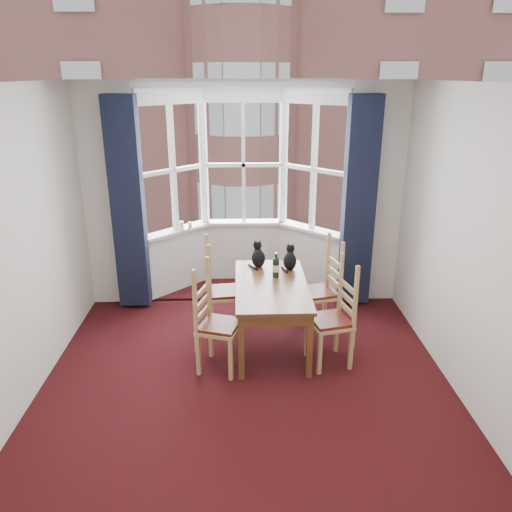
{
  "coord_description": "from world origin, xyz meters",
  "views": [
    {
      "loc": [
        -0.03,
        -3.89,
        2.87
      ],
      "look_at": [
        0.12,
        1.05,
        1.05
      ],
      "focal_mm": 35.0,
      "sensor_mm": 36.0,
      "label": 1
    }
  ],
  "objects_px": {
    "chair_right_far": "(326,293)",
    "candle_short": "(190,226)",
    "dining_table": "(271,291)",
    "chair_right_near": "(338,321)",
    "candle_tall": "(182,226)",
    "chair_left_near": "(211,326)",
    "chair_left_far": "(217,294)",
    "cat_left": "(258,257)",
    "wine_bottle": "(276,266)",
    "cat_right": "(290,260)"
  },
  "relations": [
    {
      "from": "wine_bottle",
      "to": "cat_right",
      "type": "bearing_deg",
      "value": 53.9
    },
    {
      "from": "cat_left",
      "to": "cat_right",
      "type": "xyz_separation_m",
      "value": [
        0.36,
        -0.1,
        -0.0
      ]
    },
    {
      "from": "cat_left",
      "to": "dining_table",
      "type": "bearing_deg",
      "value": -76.68
    },
    {
      "from": "cat_right",
      "to": "wine_bottle",
      "type": "bearing_deg",
      "value": -126.1
    },
    {
      "from": "dining_table",
      "to": "cat_right",
      "type": "distance_m",
      "value": 0.53
    },
    {
      "from": "chair_left_near",
      "to": "cat_right",
      "type": "relative_size",
      "value": 3.09
    },
    {
      "from": "chair_right_far",
      "to": "wine_bottle",
      "type": "bearing_deg",
      "value": -166.65
    },
    {
      "from": "dining_table",
      "to": "wine_bottle",
      "type": "xyz_separation_m",
      "value": [
        0.06,
        0.19,
        0.21
      ]
    },
    {
      "from": "chair_left_near",
      "to": "chair_left_far",
      "type": "xyz_separation_m",
      "value": [
        0.02,
        0.78,
        0.0
      ]
    },
    {
      "from": "cat_right",
      "to": "candle_short",
      "type": "distance_m",
      "value": 1.71
    },
    {
      "from": "dining_table",
      "to": "candle_short",
      "type": "relative_size",
      "value": 15.04
    },
    {
      "from": "wine_bottle",
      "to": "chair_left_near",
      "type": "bearing_deg",
      "value": -137.71
    },
    {
      "from": "chair_left_far",
      "to": "candle_short",
      "type": "bearing_deg",
      "value": 108.07
    },
    {
      "from": "cat_left",
      "to": "candle_tall",
      "type": "xyz_separation_m",
      "value": [
        -1.0,
        1.04,
        0.08
      ]
    },
    {
      "from": "chair_left_far",
      "to": "candle_tall",
      "type": "xyz_separation_m",
      "value": [
        -0.52,
        1.23,
        0.46
      ]
    },
    {
      "from": "chair_left_near",
      "to": "wine_bottle",
      "type": "bearing_deg",
      "value": 42.29
    },
    {
      "from": "chair_right_near",
      "to": "cat_left",
      "type": "relative_size",
      "value": 2.96
    },
    {
      "from": "chair_right_near",
      "to": "cat_left",
      "type": "height_order",
      "value": "cat_left"
    },
    {
      "from": "chair_right_near",
      "to": "cat_left",
      "type": "bearing_deg",
      "value": 131.21
    },
    {
      "from": "wine_bottle",
      "to": "chair_right_near",
      "type": "bearing_deg",
      "value": -42.81
    },
    {
      "from": "candle_short",
      "to": "chair_left_far",
      "type": "bearing_deg",
      "value": -71.93
    },
    {
      "from": "chair_left_far",
      "to": "chair_right_far",
      "type": "height_order",
      "value": "same"
    },
    {
      "from": "dining_table",
      "to": "cat_right",
      "type": "height_order",
      "value": "cat_right"
    },
    {
      "from": "cat_left",
      "to": "candle_short",
      "type": "xyz_separation_m",
      "value": [
        -0.89,
        1.07,
        0.07
      ]
    },
    {
      "from": "chair_left_far",
      "to": "candle_tall",
      "type": "bearing_deg",
      "value": 112.96
    },
    {
      "from": "chair_left_far",
      "to": "candle_short",
      "type": "relative_size",
      "value": 9.58
    },
    {
      "from": "wine_bottle",
      "to": "candle_short",
      "type": "relative_size",
      "value": 3.0
    },
    {
      "from": "chair_left_near",
      "to": "wine_bottle",
      "type": "relative_size",
      "value": 3.19
    },
    {
      "from": "chair_right_far",
      "to": "candle_short",
      "type": "xyz_separation_m",
      "value": [
        -1.68,
        1.26,
        0.45
      ]
    },
    {
      "from": "chair_left_far",
      "to": "wine_bottle",
      "type": "xyz_separation_m",
      "value": [
        0.67,
        -0.15,
        0.39
      ]
    },
    {
      "from": "chair_left_near",
      "to": "wine_bottle",
      "type": "height_order",
      "value": "wine_bottle"
    },
    {
      "from": "chair_left_near",
      "to": "candle_short",
      "type": "relative_size",
      "value": 9.58
    },
    {
      "from": "dining_table",
      "to": "candle_short",
      "type": "xyz_separation_m",
      "value": [
        -1.02,
        1.59,
        0.27
      ]
    },
    {
      "from": "chair_right_far",
      "to": "candle_tall",
      "type": "relative_size",
      "value": 7.75
    },
    {
      "from": "chair_left_near",
      "to": "chair_right_far",
      "type": "distance_m",
      "value": 1.5
    },
    {
      "from": "dining_table",
      "to": "chair_left_far",
      "type": "distance_m",
      "value": 0.71
    },
    {
      "from": "chair_left_near",
      "to": "candle_tall",
      "type": "distance_m",
      "value": 2.11
    },
    {
      "from": "chair_left_far",
      "to": "candle_tall",
      "type": "distance_m",
      "value": 1.41
    },
    {
      "from": "chair_left_far",
      "to": "dining_table",
      "type": "bearing_deg",
      "value": -28.63
    },
    {
      "from": "chair_right_near",
      "to": "chair_left_near",
      "type": "bearing_deg",
      "value": -177.11
    },
    {
      "from": "dining_table",
      "to": "candle_short",
      "type": "height_order",
      "value": "candle_short"
    },
    {
      "from": "chair_right_near",
      "to": "candle_tall",
      "type": "relative_size",
      "value": 7.75
    },
    {
      "from": "chair_left_near",
      "to": "chair_left_far",
      "type": "relative_size",
      "value": 1.0
    },
    {
      "from": "dining_table",
      "to": "wine_bottle",
      "type": "relative_size",
      "value": 5.02
    },
    {
      "from": "chair_left_near",
      "to": "candle_short",
      "type": "height_order",
      "value": "candle_short"
    },
    {
      "from": "cat_left",
      "to": "candle_tall",
      "type": "height_order",
      "value": "cat_left"
    },
    {
      "from": "chair_left_far",
      "to": "candle_short",
      "type": "xyz_separation_m",
      "value": [
        -0.41,
        1.26,
        0.45
      ]
    },
    {
      "from": "candle_tall",
      "to": "dining_table",
      "type": "bearing_deg",
      "value": -54.13
    },
    {
      "from": "cat_left",
      "to": "candle_short",
      "type": "relative_size",
      "value": 3.23
    },
    {
      "from": "chair_left_near",
      "to": "wine_bottle",
      "type": "distance_m",
      "value": 1.01
    }
  ]
}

